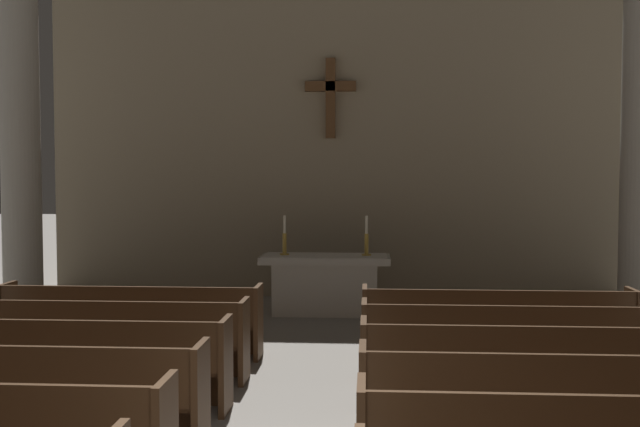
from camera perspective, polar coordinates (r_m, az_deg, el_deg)
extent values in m
cube|color=#422B19|center=(7.19, -22.55, -13.00)|extent=(3.29, 0.40, 0.05)
cube|color=#422B19|center=(7.41, -21.88, -14.32)|extent=(3.29, 0.04, 0.40)
cube|color=#422B19|center=(6.61, -9.10, -13.78)|extent=(0.06, 0.50, 0.95)
cube|color=#422B19|center=(8.16, -19.05, -11.02)|extent=(3.29, 0.40, 0.05)
cube|color=#422B19|center=(7.90, -19.73, -9.46)|extent=(3.29, 0.05, 0.50)
cube|color=#422B19|center=(8.38, -18.54, -12.24)|extent=(3.29, 0.04, 0.40)
cube|color=#422B19|center=(7.65, -7.23, -11.44)|extent=(0.06, 0.50, 0.95)
cube|color=#422B19|center=(9.16, -16.35, -9.45)|extent=(3.29, 0.40, 0.05)
cube|color=#422B19|center=(8.90, -16.88, -8.02)|extent=(3.29, 0.05, 0.50)
cube|color=#422B19|center=(9.38, -15.94, -10.57)|extent=(3.29, 0.04, 0.40)
cube|color=#422B19|center=(8.71, -5.83, -9.66)|extent=(0.06, 0.50, 0.95)
cube|color=#422B19|center=(10.18, -14.19, -8.17)|extent=(3.29, 0.40, 0.05)
cube|color=#422B19|center=(9.92, -14.62, -6.85)|extent=(3.29, 0.05, 0.50)
cube|color=#422B19|center=(10.40, -13.87, -9.20)|extent=(3.29, 0.04, 0.40)
cube|color=#422B19|center=(9.77, -4.74, -8.26)|extent=(0.06, 0.50, 0.95)
cube|color=#422B19|center=(10.79, -22.81, -7.42)|extent=(0.06, 0.50, 0.95)
cube|color=#422B19|center=(6.69, 18.24, -14.13)|extent=(3.29, 0.40, 0.05)
cube|color=#422B19|center=(6.41, 18.80, -12.35)|extent=(3.29, 0.05, 0.50)
cube|color=#422B19|center=(6.46, 3.27, -14.16)|extent=(0.06, 0.50, 0.95)
cube|color=#422B19|center=(7.73, 16.15, -11.78)|extent=(3.29, 0.40, 0.05)
cube|color=#422B19|center=(7.45, 16.56, -10.16)|extent=(3.29, 0.05, 0.50)
cube|color=#422B19|center=(7.96, 15.84, -13.02)|extent=(3.29, 0.04, 0.40)
cube|color=#422B19|center=(7.52, 3.34, -11.68)|extent=(0.06, 0.50, 0.95)
cube|color=#422B19|center=(8.78, 14.58, -9.98)|extent=(3.29, 0.40, 0.05)
cube|color=#422B19|center=(8.50, 14.90, -8.50)|extent=(3.29, 0.05, 0.50)
cube|color=#422B19|center=(9.00, 14.35, -11.12)|extent=(3.29, 0.04, 0.40)
cube|color=#422B19|center=(8.59, 3.40, -9.82)|extent=(0.06, 0.50, 0.95)
cube|color=#422B19|center=(9.84, 13.36, -8.55)|extent=(3.29, 0.40, 0.05)
cube|color=#422B19|center=(9.57, 13.61, -7.21)|extent=(3.29, 0.05, 0.50)
cube|color=#422B19|center=(10.06, 13.18, -9.61)|extent=(3.29, 0.04, 0.40)
cube|color=#422B19|center=(9.67, 3.44, -8.37)|extent=(0.06, 0.50, 0.95)
cube|color=#422B19|center=(10.22, 22.79, -7.99)|extent=(0.06, 0.50, 0.95)
cube|color=#9E998E|center=(13.38, -21.72, -7.04)|extent=(0.88, 0.88, 0.20)
cylinder|color=#9E998E|center=(13.19, -21.94, 4.62)|extent=(0.63, 0.63, 5.61)
cube|color=#9E998E|center=(12.82, 23.16, -7.50)|extent=(0.88, 0.88, 0.20)
cube|color=#BCB7AD|center=(12.78, 0.41, -5.75)|extent=(1.76, 0.72, 0.88)
cube|color=#BCB7AD|center=(12.71, 0.41, -3.52)|extent=(2.20, 0.90, 0.12)
cube|color=silver|center=(12.71, 0.41, -3.23)|extent=(2.09, 0.86, 0.01)
cylinder|color=#B79338|center=(12.77, -2.73, -3.12)|extent=(0.16, 0.16, 0.02)
cylinder|color=#B79338|center=(12.75, -2.73, -2.35)|extent=(0.07, 0.07, 0.37)
cylinder|color=silver|center=(12.72, -2.74, -0.83)|extent=(0.04, 0.04, 0.30)
cylinder|color=#B79338|center=(12.68, 3.58, -3.17)|extent=(0.16, 0.16, 0.02)
cylinder|color=#B79338|center=(12.67, 3.58, -2.38)|extent=(0.07, 0.07, 0.37)
cylinder|color=silver|center=(12.64, 3.58, -0.86)|extent=(0.04, 0.04, 0.30)
cube|color=gray|center=(14.58, 0.86, 7.35)|extent=(10.94, 0.25, 6.98)
cube|color=brown|center=(14.39, 0.81, 8.80)|extent=(0.18, 0.18, 1.52)
cube|color=brown|center=(14.42, 0.81, 9.70)|extent=(0.97, 0.18, 0.18)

